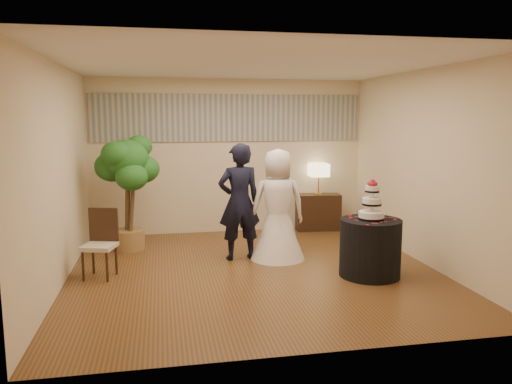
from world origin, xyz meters
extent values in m
cube|color=brown|center=(0.00, 0.00, 0.00)|extent=(5.00, 5.00, 0.00)
cube|color=white|center=(0.00, 0.00, 2.80)|extent=(5.00, 5.00, 0.00)
cube|color=beige|center=(0.00, 2.50, 1.40)|extent=(5.00, 0.06, 2.80)
cube|color=beige|center=(0.00, -2.50, 1.40)|extent=(5.00, 0.06, 2.80)
cube|color=beige|center=(-2.50, 0.00, 1.40)|extent=(0.06, 5.00, 2.80)
cube|color=beige|center=(2.50, 0.00, 1.40)|extent=(0.06, 5.00, 2.80)
cube|color=gray|center=(0.00, 2.48, 2.10)|extent=(4.90, 0.02, 0.85)
imported|color=black|center=(-0.11, 0.64, 0.87)|extent=(0.67, 0.47, 1.74)
imported|color=white|center=(0.46, 0.56, 0.83)|extent=(0.86, 0.86, 1.66)
cylinder|color=black|center=(1.49, -0.49, 0.39)|extent=(1.04, 1.04, 0.77)
cube|color=black|center=(1.66, 2.30, 0.34)|extent=(0.85, 0.44, 0.68)
camera|label=1|loc=(-1.23, -6.57, 2.12)|focal=35.00mm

